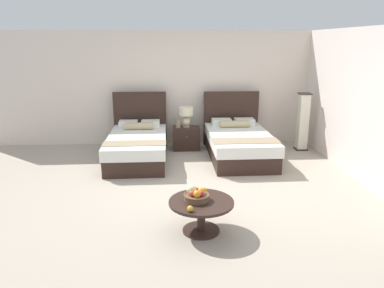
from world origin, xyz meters
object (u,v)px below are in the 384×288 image
(bed_near_window, at_px, (138,145))
(nightstand, at_px, (186,138))
(table_lamp, at_px, (186,114))
(loose_orange, at_px, (204,191))
(vase, at_px, (178,124))
(floor_lamp_corner, at_px, (303,122))
(fruit_bowl, at_px, (196,195))
(loose_apple, at_px, (190,209))
(bed_near_corner, at_px, (238,143))
(coffee_table, at_px, (201,209))

(bed_near_window, relative_size, nightstand, 3.62)
(table_lamp, relative_size, loose_orange, 5.51)
(vase, distance_m, floor_lamp_corner, 2.73)
(fruit_bowl, bearing_deg, table_lamp, 89.00)
(nightstand, distance_m, loose_apple, 4.01)
(bed_near_window, bearing_deg, loose_orange, -69.15)
(nightstand, bearing_deg, bed_near_corner, -32.37)
(table_lamp, distance_m, coffee_table, 3.77)
(coffee_table, bearing_deg, fruit_bowl, 163.23)
(bed_near_corner, xyz_separation_m, coffee_table, (-1.05, -3.05, 0.00))
(bed_near_corner, bearing_deg, floor_lamp_corner, 17.34)
(table_lamp, bearing_deg, floor_lamp_corner, -4.83)
(bed_near_corner, distance_m, vase, 1.40)
(floor_lamp_corner, bearing_deg, bed_near_corner, -162.66)
(bed_near_window, xyz_separation_m, table_lamp, (1.02, 0.68, 0.49))
(bed_near_window, bearing_deg, bed_near_corner, -0.08)
(fruit_bowl, bearing_deg, bed_near_window, 107.47)
(bed_near_corner, bearing_deg, loose_orange, -109.36)
(vase, relative_size, fruit_bowl, 0.53)
(bed_near_window, distance_m, loose_orange, 3.03)
(loose_orange, bearing_deg, bed_near_window, 110.85)
(loose_apple, bearing_deg, table_lamp, 87.77)
(bed_near_window, height_order, loose_apple, bed_near_window)
(nightstand, bearing_deg, floor_lamp_corner, -4.38)
(bed_near_corner, height_order, floor_lamp_corner, floor_lamp_corner)
(nightstand, bearing_deg, bed_near_window, -147.07)
(bed_near_window, relative_size, loose_apple, 29.93)
(nightstand, distance_m, vase, 0.38)
(loose_orange, relative_size, floor_lamp_corner, 0.06)
(vase, xyz_separation_m, coffee_table, (0.18, -3.68, -0.28))
(table_lamp, distance_m, fruit_bowl, 3.73)
(bed_near_window, distance_m, fruit_bowl, 3.19)
(coffee_table, relative_size, loose_apple, 11.35)
(bed_near_corner, relative_size, vase, 12.54)
(loose_orange, bearing_deg, floor_lamp_corner, 52.85)
(fruit_bowl, distance_m, loose_apple, 0.32)
(table_lamp, height_order, loose_orange, table_lamp)
(bed_near_corner, height_order, table_lamp, bed_near_corner)
(bed_near_corner, height_order, nightstand, bed_near_corner)
(bed_near_window, bearing_deg, loose_apple, -75.50)
(fruit_bowl, bearing_deg, loose_orange, 60.09)
(coffee_table, height_order, fruit_bowl, fruit_bowl)
(coffee_table, height_order, loose_orange, loose_orange)
(nightstand, xyz_separation_m, table_lamp, (0.00, 0.02, 0.54))
(nightstand, xyz_separation_m, loose_orange, (0.06, -3.49, 0.20))
(table_lamp, relative_size, loose_apple, 6.25)
(coffee_table, distance_m, loose_orange, 0.28)
(table_lamp, height_order, loose_apple, table_lamp)
(bed_near_corner, relative_size, loose_apple, 30.01)
(fruit_bowl, xyz_separation_m, loose_apple, (-0.09, -0.31, -0.03))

